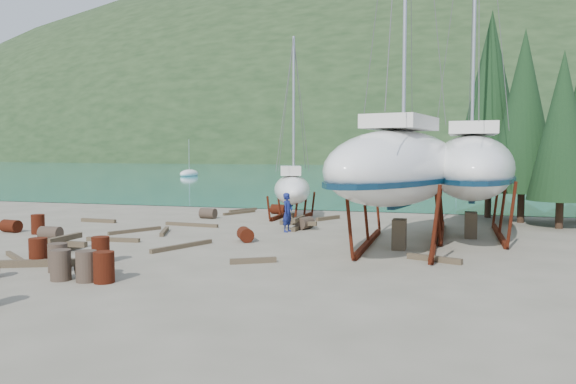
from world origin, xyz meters
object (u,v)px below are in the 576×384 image
(large_sailboat_near, at_px, (401,167))
(small_sailboat_shore, at_px, (292,189))
(large_sailboat_far, at_px, (472,166))
(worker, at_px, (288,212))

(large_sailboat_near, height_order, small_sailboat_shore, large_sailboat_near)
(large_sailboat_far, height_order, small_sailboat_shore, large_sailboat_far)
(large_sailboat_far, bearing_deg, small_sailboat_shore, 156.93)
(small_sailboat_shore, bearing_deg, large_sailboat_far, -41.42)
(large_sailboat_near, xyz_separation_m, small_sailboat_shore, (-6.59, 7.87, -1.45))
(large_sailboat_near, distance_m, small_sailboat_shore, 10.37)
(small_sailboat_shore, xyz_separation_m, worker, (1.25, -5.17, -0.76))
(large_sailboat_near, xyz_separation_m, large_sailboat_far, (2.69, 3.70, -0.06))
(large_sailboat_near, distance_m, large_sailboat_far, 4.58)
(large_sailboat_near, bearing_deg, worker, 165.34)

